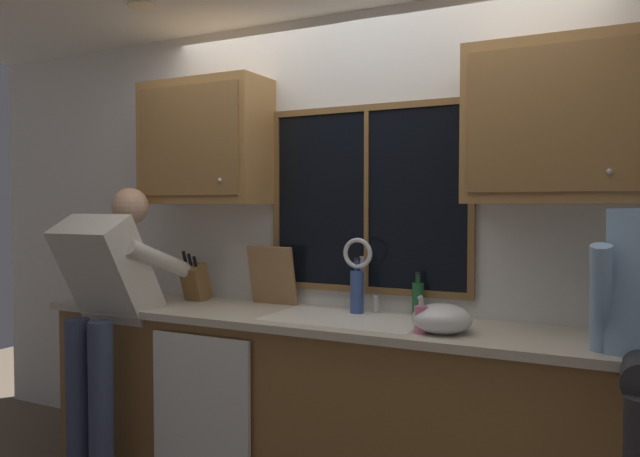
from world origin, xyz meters
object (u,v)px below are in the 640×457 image
at_px(cutting_board, 272,276).
at_px(bottle_green_glass, 357,290).
at_px(soap_dispenser, 421,319).
at_px(mixing_bowl, 442,319).
at_px(person_standing, 106,300).
at_px(knife_block, 196,283).
at_px(bottle_tall_clear, 418,298).

relative_size(cutting_board, bottle_green_glass, 1.16).
xyz_separation_m(cutting_board, soap_dispenser, (1.01, -0.38, -0.10)).
bearing_deg(mixing_bowl, person_standing, -172.69).
relative_size(knife_block, soap_dispenser, 1.89).
bearing_deg(bottle_green_glass, cutting_board, 175.24).
distance_m(knife_block, bottle_green_glass, 1.04).
distance_m(person_standing, cutting_board, 0.92).
xyz_separation_m(knife_block, bottle_tall_clear, (1.35, 0.10, -0.02)).
bearing_deg(knife_block, soap_dispenser, -11.06).
relative_size(soap_dispenser, bottle_green_glass, 0.58).
bearing_deg(bottle_tall_clear, soap_dispenser, -70.43).
height_order(mixing_bowl, soap_dispenser, soap_dispenser).
height_order(cutting_board, mixing_bowl, cutting_board).
height_order(person_standing, soap_dispenser, person_standing).
bearing_deg(bottle_green_glass, person_standing, -158.68).
distance_m(cutting_board, soap_dispenser, 1.08).
relative_size(mixing_bowl, bottle_tall_clear, 1.19).
height_order(mixing_bowl, bottle_tall_clear, bottle_tall_clear).
bearing_deg(knife_block, mixing_bowl, -8.36).
xyz_separation_m(knife_block, cutting_board, (0.48, 0.08, 0.06)).
relative_size(cutting_board, mixing_bowl, 1.26).
distance_m(mixing_bowl, bottle_tall_clear, 0.40).
relative_size(person_standing, mixing_bowl, 5.87).
distance_m(knife_block, cutting_board, 0.49).
bearing_deg(cutting_board, knife_block, -170.12).
distance_m(knife_block, soap_dispenser, 1.52).
xyz_separation_m(cutting_board, mixing_bowl, (1.09, -0.31, -0.11)).
relative_size(soap_dispenser, bottle_tall_clear, 0.75).
xyz_separation_m(mixing_bowl, bottle_green_glass, (-0.53, 0.27, 0.06)).
bearing_deg(knife_block, person_standing, -118.37).
distance_m(person_standing, knife_block, 0.53).
bearing_deg(knife_block, cutting_board, 9.88).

